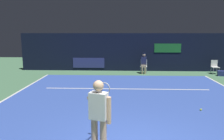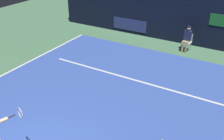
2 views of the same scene
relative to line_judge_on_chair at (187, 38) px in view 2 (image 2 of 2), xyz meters
name	(u,v)px [view 2 (image 2 of 2)]	position (x,y,z in m)	size (l,w,h in m)	color
ground_plane	(108,100)	(-1.21, -5.91, -0.69)	(29.27, 29.27, 0.00)	#4C7A56
court_surface	(108,100)	(-1.21, -5.91, -0.68)	(9.91, 10.17, 0.01)	#3856B2
line_sideline_right	(16,68)	(-6.12, -5.91, -0.67)	(0.10, 10.17, 0.01)	white
line_service	(130,79)	(-1.21, -4.13, -0.67)	(7.73, 0.10, 0.01)	white
back_wall	(172,18)	(-1.21, 1.04, 0.61)	(14.49, 0.33, 2.60)	black
line_judge_on_chair	(187,38)	(0.00, 0.00, 0.00)	(0.48, 0.56, 1.32)	white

